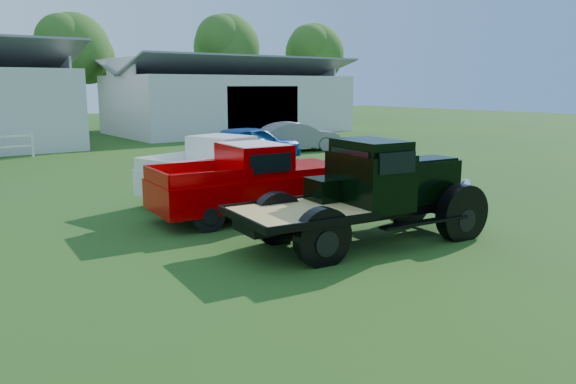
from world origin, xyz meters
TOP-DOWN VIEW (x-y plane):
  - ground at (0.00, 0.00)m, footprint 120.00×120.00m
  - shed_right at (14.00, 27.00)m, footprint 16.80×9.20m
  - tree_c at (5.00, 33.00)m, footprint 5.40×5.40m
  - tree_d at (18.00, 34.00)m, footprint 6.00×6.00m
  - tree_e at (26.00, 32.00)m, footprint 5.70×5.70m
  - vintage_flatbed at (1.35, -0.05)m, footprint 5.85×2.86m
  - red_pickup at (0.66, 3.44)m, footprint 5.45×2.51m
  - white_pickup at (1.20, 5.99)m, footprint 5.38×3.20m
  - misc_car_blue at (6.37, 12.25)m, footprint 5.00×2.44m
  - misc_car_grey at (10.60, 14.49)m, footprint 4.76×2.54m

SIDE VIEW (x-z plane):
  - ground at x=0.00m, z-range 0.00..0.00m
  - misc_car_grey at x=10.60m, z-range 0.00..1.49m
  - misc_car_blue at x=6.37m, z-range 0.00..1.64m
  - white_pickup at x=1.20m, z-range 0.00..1.85m
  - red_pickup at x=0.66m, z-range 0.00..1.93m
  - vintage_flatbed at x=1.35m, z-range 0.00..2.23m
  - shed_right at x=14.00m, z-range 0.00..5.20m
  - tree_c at x=5.00m, z-range 0.00..9.00m
  - tree_e at x=26.00m, z-range 0.00..9.50m
  - tree_d at x=18.00m, z-range 0.00..10.00m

